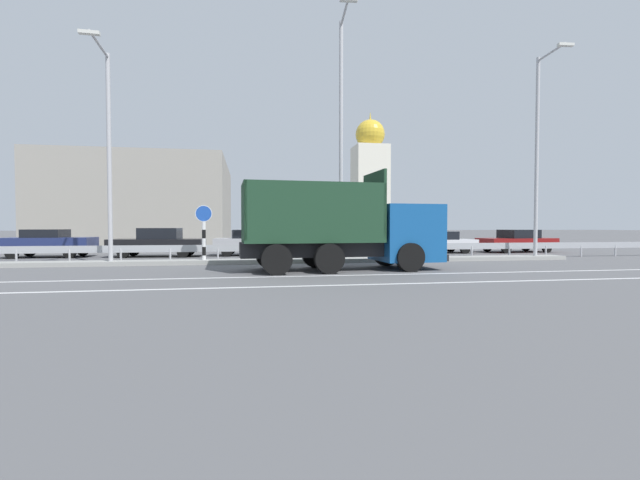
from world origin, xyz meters
The scene contains 18 objects.
ground_plane centered at (0.00, 0.00, 0.00)m, with size 320.00×320.00×0.00m, color #565659.
lane_strip_0 centered at (1.62, -2.83, 0.00)m, with size 49.14×0.16×0.01m, color silver.
lane_strip_1 centered at (1.62, -5.11, 0.00)m, with size 49.14×0.16×0.01m, color silver.
median_island centered at (0.00, 2.39, 0.09)m, with size 27.03×1.10×0.18m, color gray.
median_guardrail centered at (0.00, 3.56, 0.57)m, with size 49.14×0.09×0.78m.
dump_truck centered at (2.57, -0.98, 1.30)m, with size 7.61×2.98×3.68m.
median_road_sign centered at (-3.67, 2.39, 1.33)m, with size 0.72×0.16×2.54m.
street_lamp_1 centered at (-7.41, 2.06, 4.89)m, with size 0.71×2.65×8.72m.
street_lamp_2 centered at (2.39, 2.30, 5.96)m, with size 0.71×2.49×10.87m.
street_lamp_3 centered at (12.22, 2.23, 5.43)m, with size 0.71×2.23×9.87m.
parked_car_1 centered at (-12.15, 7.86, 0.76)m, with size 4.32×1.98×1.47m.
parked_car_2 centered at (-6.54, 7.36, 0.76)m, with size 4.95×2.05×1.54m.
parked_car_3 centered at (-1.67, 7.58, 0.73)m, with size 4.04×2.12×1.44m.
parked_car_4 centered at (3.80, 7.88, 0.70)m, with size 4.72×1.92×1.36m.
parked_car_5 centered at (9.55, 7.83, 0.68)m, with size 4.75×2.03×1.32m.
parked_car_6 centered at (14.99, 7.87, 0.72)m, with size 4.83×2.32×1.42m.
background_building_0 centered at (-10.40, 23.12, 3.57)m, with size 13.59×15.96×7.15m, color gray.
church_tower centered at (11.63, 29.42, 6.58)m, with size 3.60×3.60×14.32m.
Camera 1 is at (-1.80, -16.65, 1.63)m, focal length 24.00 mm.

